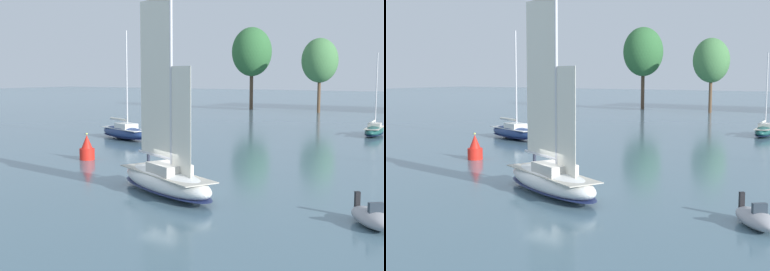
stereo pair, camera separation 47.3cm
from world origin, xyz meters
TOP-DOWN VIEW (x-y plane):
  - ground_plane at (0.00, 0.00)m, footprint 400.00×400.00m
  - tree_shore_left at (-27.60, 71.55)m, footprint 7.83×7.83m
  - tree_shore_right at (-13.12, 69.17)m, footprint 6.50×6.50m
  - sailboat_main at (0.01, -0.00)m, footprint 9.21×6.31m
  - sailboat_moored_mid_channel at (-18.64, 19.80)m, footprint 8.63×5.25m
  - sailboat_moored_far_slip at (3.73, 36.93)m, footprint 2.50×6.94m
  - motor_tender at (11.88, -0.75)m, footprint 3.13×3.47m
  - channel_buoy at (-12.51, 7.12)m, footprint 1.22×1.22m

SIDE VIEW (x-z plane):
  - ground_plane at x=0.00m, z-range 0.00..0.00m
  - motor_tender at x=11.88m, z-range -0.22..1.06m
  - sailboat_moored_far_slip at x=3.73m, z-range -4.05..5.32m
  - sailboat_moored_mid_channel at x=-18.64m, z-range -4.96..6.52m
  - channel_buoy at x=-12.51m, z-range -0.22..1.97m
  - sailboat_main at x=0.01m, z-range -5.21..7.21m
  - tree_shore_right at x=-13.12m, z-range 2.68..16.06m
  - tree_shore_left at x=-27.60m, z-range 3.22..19.34m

